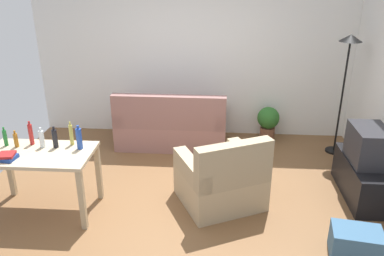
# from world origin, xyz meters

# --- Properties ---
(ground_plane) EXTENTS (5.20, 4.40, 0.02)m
(ground_plane) POSITION_xyz_m (0.00, 0.00, -0.01)
(ground_plane) COLOR brown
(wall_rear) EXTENTS (5.20, 0.10, 2.70)m
(wall_rear) POSITION_xyz_m (0.00, 2.20, 1.35)
(wall_rear) COLOR white
(wall_rear) RESTS_ON ground_plane
(couch) EXTENTS (1.72, 0.84, 0.92)m
(couch) POSITION_xyz_m (-0.31, 1.59, 0.31)
(couch) COLOR #996B66
(couch) RESTS_ON ground_plane
(tv_stand) EXTENTS (0.44, 1.10, 0.48)m
(tv_stand) POSITION_xyz_m (2.25, 0.25, 0.24)
(tv_stand) COLOR black
(tv_stand) RESTS_ON ground_plane
(tv) EXTENTS (0.41, 0.60, 0.44)m
(tv) POSITION_xyz_m (2.25, 0.25, 0.70)
(tv) COLOR #2D2D33
(tv) RESTS_ON tv_stand
(torchiere_lamp) EXTENTS (0.32, 0.32, 1.81)m
(torchiere_lamp) POSITION_xyz_m (2.25, 1.52, 1.41)
(torchiere_lamp) COLOR black
(torchiere_lamp) RESTS_ON ground_plane
(desk) EXTENTS (1.21, 0.71, 0.76)m
(desk) POSITION_xyz_m (-1.56, -0.37, 0.65)
(desk) COLOR #C6B28E
(desk) RESTS_ON ground_plane
(potted_plant) EXTENTS (0.36, 0.36, 0.57)m
(potted_plant) POSITION_xyz_m (1.25, 1.90, 0.33)
(potted_plant) COLOR brown
(potted_plant) RESTS_ON ground_plane
(armchair) EXTENTS (1.18, 1.15, 0.92)m
(armchair) POSITION_xyz_m (0.50, -0.07, 0.32)
(armchair) COLOR tan
(armchair) RESTS_ON ground_plane
(storage_box) EXTENTS (0.53, 0.41, 0.30)m
(storage_box) POSITION_xyz_m (1.83, -0.91, 0.15)
(storage_box) COLOR #386084
(storage_box) RESTS_ON ground_plane
(bottle_green) EXTENTS (0.05, 0.05, 0.23)m
(bottle_green) POSITION_xyz_m (-2.01, -0.22, 0.86)
(bottle_green) COLOR #1E722D
(bottle_green) RESTS_ON desk
(bottle_amber) EXTENTS (0.05, 0.05, 0.20)m
(bottle_amber) POSITION_xyz_m (-1.87, -0.24, 0.85)
(bottle_amber) COLOR #9E6019
(bottle_amber) RESTS_ON desk
(bottle_red) EXTENTS (0.05, 0.05, 0.29)m
(bottle_red) POSITION_xyz_m (-1.72, -0.16, 0.89)
(bottle_red) COLOR #AD2323
(bottle_red) RESTS_ON desk
(bottle_clear) EXTENTS (0.06, 0.06, 0.24)m
(bottle_clear) POSITION_xyz_m (-1.57, -0.23, 0.86)
(bottle_clear) COLOR silver
(bottle_clear) RESTS_ON desk
(bottle_dark) EXTENTS (0.06, 0.06, 0.26)m
(bottle_dark) POSITION_xyz_m (-1.41, -0.22, 0.87)
(bottle_dark) COLOR black
(bottle_dark) RESTS_ON desk
(bottle_squat) EXTENTS (0.04, 0.04, 0.28)m
(bottle_squat) POSITION_xyz_m (-1.25, -0.13, 0.89)
(bottle_squat) COLOR #BCB24C
(bottle_squat) RESTS_ON desk
(bottle_blue) EXTENTS (0.07, 0.07, 0.28)m
(bottle_blue) POSITION_xyz_m (-1.12, -0.23, 0.89)
(bottle_blue) COLOR #2347A3
(bottle_blue) RESTS_ON desk
(book_stack) EXTENTS (0.20, 0.20, 0.07)m
(book_stack) POSITION_xyz_m (-1.81, -0.56, 0.79)
(book_stack) COLOR navy
(book_stack) RESTS_ON desk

